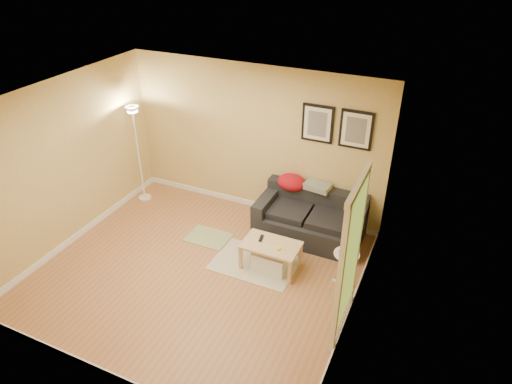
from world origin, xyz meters
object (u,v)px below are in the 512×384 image
coffee_table (271,256)px  side_table (345,269)px  floor_lamp (139,157)px  book_stack (347,251)px  sofa (310,217)px  storage_bin (271,260)px

coffee_table → side_table: side_table is taller
floor_lamp → book_stack: bearing=-10.7°
sofa → side_table: (0.83, -0.90, -0.10)m
side_table → book_stack: 0.31m
coffee_table → floor_lamp: bearing=177.2°
coffee_table → storage_bin: size_ratio=1.63×
sofa → book_stack: size_ratio=7.40×
floor_lamp → side_table: bearing=-10.8°
side_table → book_stack: (-0.00, 0.01, 0.31)m
storage_bin → floor_lamp: bearing=163.1°
coffee_table → storage_bin: 0.07m
floor_lamp → storage_bin: bearing=-16.9°
sofa → storage_bin: 1.08m
storage_bin → book_stack: bearing=7.4°
coffee_table → storage_bin: bearing=-49.9°
sofa → coffee_table: 1.03m
book_stack → side_table: bearing=-92.0°
storage_bin → book_stack: book_stack is taller
sofa → storage_bin: sofa is taller
sofa → coffee_table: size_ratio=2.02×
coffee_table → floor_lamp: floor_lamp is taller
side_table → floor_lamp: floor_lamp is taller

